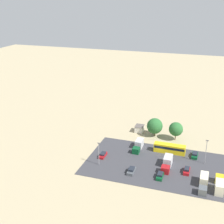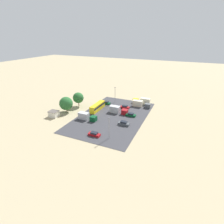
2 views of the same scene
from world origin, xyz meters
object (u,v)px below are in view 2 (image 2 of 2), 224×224
at_px(parked_truck_0, 86,117).
at_px(parked_truck_2, 117,110).
at_px(parked_car_3, 94,134).
at_px(parked_truck_1, 142,101).
at_px(shed_building, 54,114).
at_px(bus, 97,107).
at_px(parked_car_1, 131,115).
at_px(parked_car_4, 106,103).
at_px(parked_car_0, 125,107).
at_px(parked_truck_3, 140,104).
at_px(parked_car_2, 124,123).

xyz_separation_m(parked_truck_0, parked_truck_2, (-12.08, 9.52, 0.08)).
bearing_deg(parked_car_3, parked_truck_1, 169.07).
relative_size(shed_building, parked_truck_2, 0.48).
bearing_deg(bus, parked_car_1, -0.72).
bearing_deg(parked_car_4, parked_car_3, -161.55).
bearing_deg(parked_car_0, parked_truck_3, 130.37).
height_order(parked_car_1, parked_car_2, parked_car_2).
xyz_separation_m(parked_car_0, parked_car_3, (28.88, -1.16, -0.06)).
relative_size(parked_car_0, parked_truck_1, 0.50).
relative_size(parked_car_1, parked_truck_3, 0.50).
bearing_deg(parked_truck_0, parked_car_1, 123.95).
bearing_deg(parked_car_2, parked_car_4, 43.04).
bearing_deg(parked_car_0, parked_car_1, 36.87).
relative_size(parked_car_2, parked_truck_1, 0.51).
relative_size(parked_truck_2, parked_truck_3, 0.95).
relative_size(bus, parked_car_0, 2.45).
bearing_deg(parked_truck_3, shed_building, -49.64).
bearing_deg(parked_truck_1, shed_building, 134.72).
relative_size(parked_car_1, parked_truck_0, 0.55).
height_order(parked_car_1, parked_car_3, parked_car_1).
distance_m(parked_car_3, parked_truck_2, 22.41).
height_order(parked_car_4, parked_truck_3, parked_truck_3).
distance_m(bus, parked_truck_3, 22.03).
bearing_deg(parked_car_1, parked_truck_0, 123.95).
relative_size(parked_car_2, parked_truck_0, 0.55).
relative_size(parked_car_0, parked_truck_0, 0.54).
bearing_deg(parked_truck_3, bus, -54.57).
bearing_deg(parked_truck_3, parked_truck_0, -35.65).
distance_m(parked_car_2, parked_truck_1, 26.60).
distance_m(parked_car_0, parked_truck_0, 21.49).
bearing_deg(parked_car_4, shed_building, 148.41).
relative_size(parked_car_0, parked_truck_3, 0.49).
bearing_deg(parked_car_3, parked_truck_3, 167.52).
xyz_separation_m(parked_truck_1, parked_truck_3, (4.42, 0.11, -0.09)).
relative_size(shed_building, parked_truck_3, 0.46).
bearing_deg(parked_truck_1, bus, 133.95).
relative_size(bus, parked_car_1, 2.41).
xyz_separation_m(bus, parked_car_1, (0.22, 17.13, -1.09)).
height_order(parked_car_2, parked_truck_1, parked_truck_1).
xyz_separation_m(bus, parked_truck_2, (-0.81, 10.23, -0.30)).
bearing_deg(parked_car_4, parked_truck_3, -77.67).
relative_size(shed_building, parked_car_2, 0.91).
distance_m(bus, parked_truck_1, 24.77).
height_order(parked_car_0, parked_truck_0, parked_truck_0).
relative_size(parked_car_1, parked_car_4, 0.96).
bearing_deg(parked_car_1, parked_truck_3, -3.59).
bearing_deg(shed_building, parked_car_3, 74.18).
xyz_separation_m(parked_car_4, parked_truck_1, (-8.30, 17.66, 0.83)).
height_order(parked_car_1, parked_truck_1, parked_truck_1).
bearing_deg(parked_truck_1, parked_car_1, 177.70).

